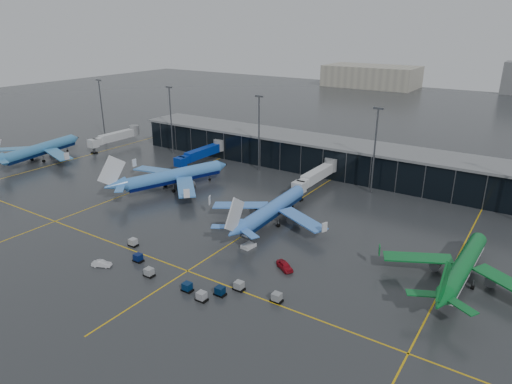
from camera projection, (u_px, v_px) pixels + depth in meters
The scene contains 13 objects.
ground at pixel (198, 233), 110.34m from camera, with size 600.00×600.00×0.00m, color #282B2D.
terminal_pier at pixel (314, 154), 156.86m from camera, with size 142.00×17.00×10.70m.
jet_bridges at pixel (201, 153), 160.42m from camera, with size 94.00×27.50×7.20m.
flood_masts at pixel (313, 139), 141.96m from camera, with size 203.00×0.50×25.50m.
taxi_lines at pixel (256, 227), 113.44m from camera, with size 220.00×120.00×0.02m.
airliner_klm_west at pixel (40, 143), 166.35m from camera, with size 37.49×42.69×13.12m, color #3981BD, non-canonical shape.
airliner_arkefly at pixel (174, 168), 137.72m from camera, with size 36.97×42.11×12.94m, color #4284D8, non-canonical shape.
airliner_klm_near at pixel (273, 201), 114.25m from camera, with size 33.71×38.39×11.80m, color #4583E5, non-canonical shape.
airliner_aer_lingus at pixel (465, 256), 87.89m from camera, with size 31.95×36.39×11.18m, color #0C692A, non-canonical shape.
baggage_carts at pixel (190, 278), 89.56m from camera, with size 40.94×9.69×1.70m.
mobile_airstair at pixel (248, 244), 103.01m from camera, with size 2.56×3.44×3.45m.
service_van_red at pixel (285, 266), 93.85m from camera, with size 1.93×4.80×1.64m, color maroon.
service_van_white at pixel (102, 264), 94.93m from camera, with size 1.42×4.07×1.34m, color silver.
Camera 1 is at (66.93, -75.48, 47.90)m, focal length 32.00 mm.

